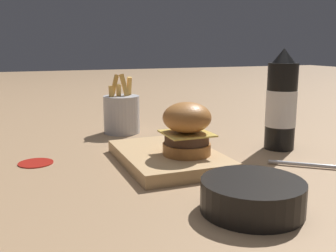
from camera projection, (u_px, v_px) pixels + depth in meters
The scene contains 8 objects.
ground_plane at pixel (150, 163), 0.77m from camera, with size 6.00×6.00×0.00m, color #9E7A56.
serving_board at pixel (168, 157), 0.77m from camera, with size 0.26×0.18×0.02m.
burger at pixel (187, 128), 0.74m from camera, with size 0.09×0.09×0.10m.
ketchup_bottle at pixel (281, 104), 0.86m from camera, with size 0.07×0.07×0.22m.
fries_basket at pixel (122, 114), 1.03m from camera, with size 0.09×0.09×0.16m.
side_bowl at pixel (252, 195), 0.55m from camera, with size 0.14×0.14×0.04m.
spoon at pixel (335, 167), 0.73m from camera, with size 0.12×0.15×0.01m.
ketchup_puddle at pixel (36, 163), 0.77m from camera, with size 0.07×0.07×0.00m.
Camera 1 is at (0.70, -0.24, 0.23)m, focal length 42.00 mm.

